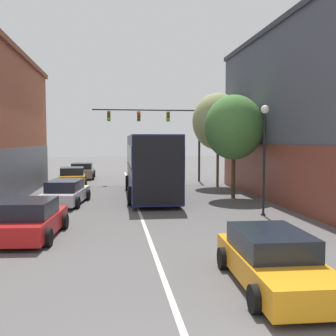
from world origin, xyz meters
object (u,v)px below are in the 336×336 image
hatchback_foreground (273,260)px  parked_car_left_distant (82,171)px  street_lamp (264,145)px  street_tree_near (234,127)px  parked_car_left_far (66,193)px  traffic_signal_gantry (163,125)px  parked_car_left_mid (31,220)px  bus (150,162)px  parked_car_left_near (72,177)px  street_tree_far (218,122)px

hatchback_foreground → parked_car_left_distant: (-6.48, 26.94, 0.07)m
street_lamp → street_tree_near: size_ratio=0.82×
parked_car_left_distant → street_lamp: street_lamp is taller
parked_car_left_far → traffic_signal_gantry: 13.12m
parked_car_left_mid → parked_car_left_distant: parked_car_left_distant is taller
hatchback_foreground → street_lamp: size_ratio=0.89×
bus → parked_car_left_far: 5.55m
hatchback_foreground → parked_car_left_near: parked_car_left_near is taller
parked_car_left_mid → parked_car_left_far: size_ratio=0.90×
parked_car_left_far → parked_car_left_distant: (-0.22, 14.20, 0.05)m
parked_car_left_far → street_lamp: (9.31, -4.42, 2.61)m
parked_car_left_near → traffic_signal_gantry: bearing=-82.5°
traffic_signal_gantry → street_tree_near: size_ratio=1.45×
hatchback_foreground → street_tree_near: street_tree_near is taller
parked_car_left_near → street_tree_far: bearing=-106.6°
bus → parked_car_left_far: size_ratio=2.25×
street_lamp → parked_car_left_near: bearing=126.5°
traffic_signal_gantry → street_tree_far: street_tree_far is taller
street_lamp → street_tree_far: (0.88, 11.21, 1.57)m
bus → parked_car_left_mid: (-5.13, -9.71, -1.43)m
parked_car_left_distant → street_tree_near: (9.81, -13.16, 3.50)m
bus → parked_car_left_distant: size_ratio=2.63×
hatchback_foreground → street_tree_near: size_ratio=0.73×
parked_car_left_distant → street_tree_near: street_tree_near is taller
parked_car_left_far → traffic_signal_gantry: bearing=-24.9°
parked_car_left_near → street_tree_near: size_ratio=0.70×
parked_car_left_far → hatchback_foreground: bearing=-146.6°
parked_car_left_distant → parked_car_left_far: bearing=-179.5°
hatchback_foreground → street_tree_far: bearing=-9.1°
traffic_signal_gantry → parked_car_left_distant: bearing=152.2°
parked_car_left_far → traffic_signal_gantry: (6.63, 10.59, 4.01)m
bus → street_tree_near: size_ratio=1.73×
bus → street_lamp: (4.55, -6.87, 1.15)m
bus → street_lamp: size_ratio=2.11×
bus → street_tree_near: street_tree_near is taller
parked_car_left_far → traffic_signal_gantry: traffic_signal_gantry is taller
parked_car_left_near → parked_car_left_mid: parked_car_left_near is taller
parked_car_left_mid → street_tree_near: 13.44m
hatchback_foreground → street_tree_near: bearing=-11.3°
parked_car_left_mid → street_lamp: 10.41m
parked_car_left_near → parked_car_left_far: (0.58, -8.96, -0.04)m
hatchback_foreground → street_tree_far: street_tree_far is taller
parked_car_left_mid → parked_car_left_far: 7.28m
traffic_signal_gantry → parked_car_left_near: bearing=-167.3°
street_lamp → traffic_signal_gantry: bearing=100.1°
parked_car_left_near → parked_car_left_distant: (0.36, 5.23, 0.01)m
parked_car_left_near → street_tree_near: bearing=-133.1°
bus → hatchback_foreground: (1.50, -15.19, -1.48)m
hatchback_foreground → parked_car_left_mid: parked_car_left_mid is taller
hatchback_foreground → street_lamp: (3.05, 8.32, 2.63)m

